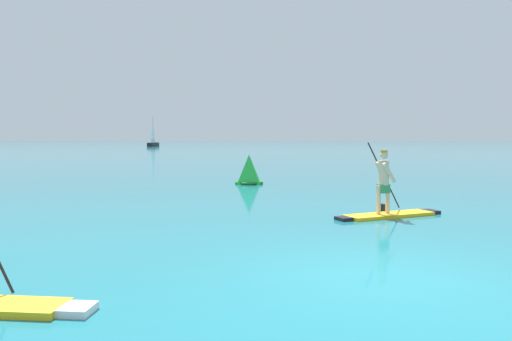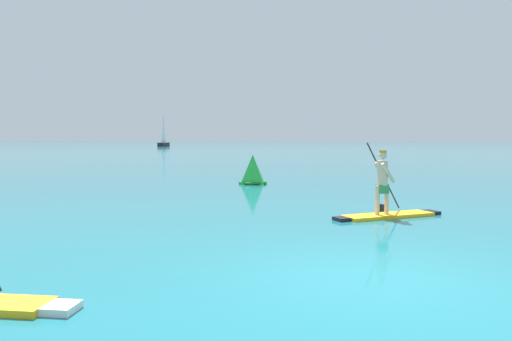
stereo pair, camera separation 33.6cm
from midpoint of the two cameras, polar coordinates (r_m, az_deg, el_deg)
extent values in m
plane|color=#1E727F|center=(7.62, 14.55, -11.65)|extent=(440.00, 440.00, 0.00)
cube|color=white|center=(6.34, -19.91, -14.57)|extent=(0.37, 0.40, 0.09)
cube|color=yellow|center=(13.08, 15.57, -4.98)|extent=(2.40, 1.87, 0.08)
cube|color=black|center=(13.98, 19.98, -4.51)|extent=(0.50, 0.54, 0.08)
cube|color=black|center=(12.28, 10.54, -5.48)|extent=(0.47, 0.49, 0.08)
cylinder|color=beige|center=(13.00, 15.43, -3.22)|extent=(0.11, 0.11, 0.73)
cylinder|color=beige|center=(12.82, 14.45, -3.30)|extent=(0.11, 0.11, 0.73)
cube|color=#338C4C|center=(12.88, 14.96, -2.04)|extent=(0.34, 0.33, 0.22)
cylinder|color=beige|center=(12.84, 14.99, -0.27)|extent=(0.26, 0.26, 0.62)
sphere|color=beige|center=(12.82, 15.03, 1.71)|extent=(0.21, 0.21, 0.21)
cylinder|color=orange|center=(12.82, 15.04, 2.13)|extent=(0.18, 0.18, 0.06)
cylinder|color=beige|center=(12.99, 14.75, -0.15)|extent=(0.37, 0.28, 0.54)
cylinder|color=beige|center=(12.76, 15.60, -0.24)|extent=(0.37, 0.28, 0.54)
cylinder|color=black|center=(13.40, 15.05, -0.61)|extent=(0.93, 0.65, 1.77)
cube|color=black|center=(13.50, 14.98, -4.43)|extent=(0.18, 0.21, 0.32)
pyramid|color=green|center=(21.37, 0.08, 0.15)|extent=(1.40, 1.40, 1.27)
torus|color=#167226|center=(21.42, 0.08, -1.38)|extent=(1.22, 1.22, 0.12)
cube|color=black|center=(107.98, -10.43, 2.95)|extent=(1.32, 4.54, 0.79)
cylinder|color=#B2B2B7|center=(107.98, -10.45, 4.60)|extent=(0.12, 0.12, 5.41)
pyramid|color=white|center=(107.98, -10.45, 4.36)|extent=(0.10, 2.03, 4.29)
camera|label=1|loc=(0.17, -89.34, 0.05)|focal=34.98mm
camera|label=2|loc=(0.17, 90.66, -0.05)|focal=34.98mm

